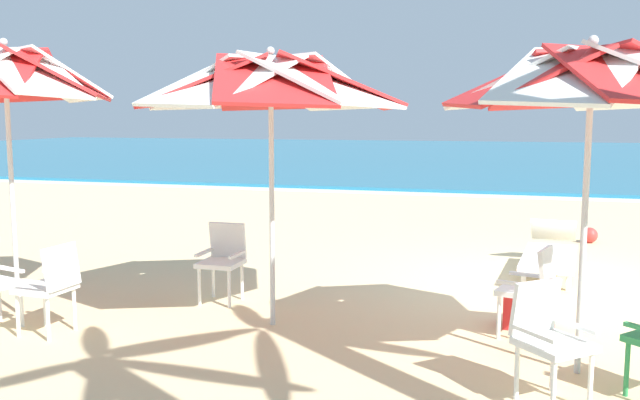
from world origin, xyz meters
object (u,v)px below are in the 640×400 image
plastic_chair_3 (223,257)px  plastic_chair_5 (51,283)px  plastic_chair_2 (532,286)px  beach_umbrella_1 (271,85)px  beach_umbrella_2 (5,77)px  cooler_box (529,307)px  beach_umbrella_0 (591,81)px  sun_lounger_1 (550,252)px  plastic_chair_0 (548,334)px  beach_ball (590,235)px

plastic_chair_3 → plastic_chair_5: size_ratio=1.00×
plastic_chair_2 → beach_umbrella_1: 3.07m
plastic_chair_3 → beach_umbrella_2: beach_umbrella_2 is taller
plastic_chair_3 → beach_umbrella_2: size_ratio=0.31×
plastic_chair_5 → cooler_box: size_ratio=1.73×
beach_umbrella_0 → plastic_chair_5: bearing=-175.7°
beach_umbrella_0 → sun_lounger_1: beach_umbrella_0 is taller
plastic_chair_0 → beach_umbrella_0: bearing=66.7°
beach_umbrella_1 → sun_lounger_1: (2.73, 3.07, -2.06)m
plastic_chair_0 → cooler_box: 1.78m
plastic_chair_0 → beach_umbrella_2: size_ratio=0.31×
plastic_chair_3 → plastic_chair_5: 1.86m
beach_umbrella_0 → beach_umbrella_2: (-5.47, 0.13, 0.12)m
beach_umbrella_2 → plastic_chair_5: size_ratio=3.26×
plastic_chair_2 → plastic_chair_3: same height
sun_lounger_1 → cooler_box: size_ratio=4.39×
plastic_chair_0 → plastic_chair_5: size_ratio=1.00×
plastic_chair_2 → beach_umbrella_1: size_ratio=0.32×
beach_ball → beach_umbrella_1: bearing=-122.2°
plastic_chair_3 → beach_umbrella_1: bearing=-38.9°
beach_umbrella_0 → plastic_chair_0: beach_umbrella_0 is taller
beach_umbrella_1 → cooler_box: (2.43, 0.61, -2.14)m
beach_umbrella_2 → cooler_box: bearing=11.0°
cooler_box → beach_ball: 5.01m
plastic_chair_2 → plastic_chair_5: size_ratio=1.00×
beach_umbrella_2 → beach_ball: 8.82m
plastic_chair_2 → beach_umbrella_0: bearing=-65.9°
plastic_chair_0 → beach_ball: (0.95, 6.65, -0.37)m
plastic_chair_5 → beach_ball: plastic_chair_5 is taller
sun_lounger_1 → beach_umbrella_1: bearing=-131.7°
plastic_chair_2 → sun_lounger_1: (0.30, 2.80, -0.22)m
plastic_chair_3 → cooler_box: bearing=-0.9°
plastic_chair_5 → beach_umbrella_0: bearing=4.3°
beach_umbrella_1 → cooler_box: bearing=14.2°
cooler_box → beach_ball: (1.04, 4.90, -0.08)m
plastic_chair_0 → beach_ball: size_ratio=3.43×
beach_umbrella_2 → sun_lounger_1: size_ratio=1.29×
beach_umbrella_0 → beach_umbrella_2: bearing=178.6°
beach_ball → beach_umbrella_0: bearing=-96.5°
sun_lounger_1 → beach_ball: 2.55m
plastic_chair_3 → beach_ball: 6.48m
beach_umbrella_2 → cooler_box: size_ratio=5.64×
plastic_chair_2 → sun_lounger_1: bearing=84.0°
plastic_chair_5 → cooler_box: 4.57m
plastic_chair_3 → cooler_box: 3.26m
plastic_chair_2 → beach_umbrella_2: size_ratio=0.31×
plastic_chair_2 → sun_lounger_1: plastic_chair_2 is taller
beach_umbrella_0 → plastic_chair_5: size_ratio=3.07×
plastic_chair_0 → beach_umbrella_1: 3.32m
beach_umbrella_1 → beach_ball: size_ratio=10.70×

